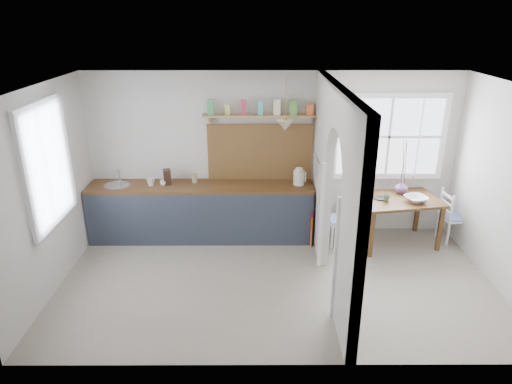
{
  "coord_description": "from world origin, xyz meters",
  "views": [
    {
      "loc": [
        -0.29,
        -5.33,
        3.39
      ],
      "look_at": [
        -0.27,
        0.21,
        1.21
      ],
      "focal_mm": 32.0,
      "sensor_mm": 36.0,
      "label": 1
    }
  ],
  "objects_px": {
    "dining_table": "(396,221)",
    "chair_left": "(339,219)",
    "chair_right": "(455,216)",
    "vase": "(401,187)",
    "kettle": "(299,176)"
  },
  "relations": [
    {
      "from": "dining_table",
      "to": "chair_left",
      "type": "relative_size",
      "value": 1.49
    },
    {
      "from": "dining_table",
      "to": "chair_right",
      "type": "xyz_separation_m",
      "value": [
        0.95,
        0.08,
        0.04
      ]
    },
    {
      "from": "chair_left",
      "to": "chair_right",
      "type": "bearing_deg",
      "value": 79.27
    },
    {
      "from": "chair_right",
      "to": "vase",
      "type": "height_order",
      "value": "vase"
    },
    {
      "from": "dining_table",
      "to": "chair_left",
      "type": "height_order",
      "value": "chair_left"
    },
    {
      "from": "kettle",
      "to": "vase",
      "type": "xyz_separation_m",
      "value": [
        1.61,
        -0.01,
        -0.18
      ]
    },
    {
      "from": "dining_table",
      "to": "vase",
      "type": "relative_size",
      "value": 5.94
    },
    {
      "from": "dining_table",
      "to": "kettle",
      "type": "distance_m",
      "value": 1.67
    },
    {
      "from": "chair_left",
      "to": "vase",
      "type": "height_order",
      "value": "vase"
    },
    {
      "from": "dining_table",
      "to": "vase",
      "type": "bearing_deg",
      "value": 57.4
    },
    {
      "from": "vase",
      "to": "chair_left",
      "type": "bearing_deg",
      "value": -168.82
    },
    {
      "from": "dining_table",
      "to": "vase",
      "type": "xyz_separation_m",
      "value": [
        0.1,
        0.23,
        0.48
      ]
    },
    {
      "from": "vase",
      "to": "chair_right",
      "type": "bearing_deg",
      "value": -10.1
    },
    {
      "from": "chair_right",
      "to": "kettle",
      "type": "bearing_deg",
      "value": 80.14
    },
    {
      "from": "kettle",
      "to": "vase",
      "type": "distance_m",
      "value": 1.62
    }
  ]
}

